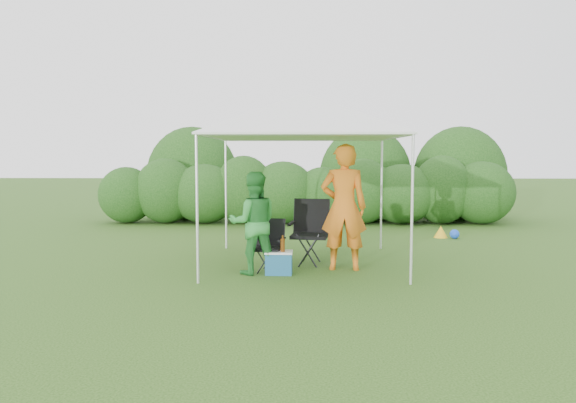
{
  "coord_description": "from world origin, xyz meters",
  "views": [
    {
      "loc": [
        -0.04,
        -8.79,
        1.81
      ],
      "look_at": [
        -0.26,
        0.4,
        1.05
      ],
      "focal_mm": 35.0,
      "sensor_mm": 36.0,
      "label": 1
    }
  ],
  "objects_px": {
    "chair_right": "(310,227)",
    "man": "(344,207)",
    "woman": "(254,223)",
    "canopy": "(304,115)",
    "cooler": "(279,263)",
    "chair_left": "(269,242)"
  },
  "relations": [
    {
      "from": "man",
      "to": "woman",
      "type": "distance_m",
      "value": 1.45
    },
    {
      "from": "man",
      "to": "woman",
      "type": "xyz_separation_m",
      "value": [
        -1.4,
        -0.34,
        -0.21
      ]
    },
    {
      "from": "canopy",
      "to": "cooler",
      "type": "distance_m",
      "value": 2.47
    },
    {
      "from": "canopy",
      "to": "chair_right",
      "type": "xyz_separation_m",
      "value": [
        0.11,
        0.03,
        -1.85
      ]
    },
    {
      "from": "chair_left",
      "to": "canopy",
      "type": "bearing_deg",
      "value": 59.39
    },
    {
      "from": "chair_left",
      "to": "chair_right",
      "type": "bearing_deg",
      "value": 55.24
    },
    {
      "from": "canopy",
      "to": "chair_left",
      "type": "bearing_deg",
      "value": -132.26
    },
    {
      "from": "chair_right",
      "to": "man",
      "type": "xyz_separation_m",
      "value": [
        0.52,
        -0.51,
        0.39
      ]
    },
    {
      "from": "canopy",
      "to": "man",
      "type": "bearing_deg",
      "value": -37.46
    },
    {
      "from": "man",
      "to": "chair_right",
      "type": "bearing_deg",
      "value": -42.04
    },
    {
      "from": "canopy",
      "to": "woman",
      "type": "distance_m",
      "value": 2.02
    },
    {
      "from": "man",
      "to": "cooler",
      "type": "bearing_deg",
      "value": 22.87
    },
    {
      "from": "chair_right",
      "to": "cooler",
      "type": "xyz_separation_m",
      "value": [
        -0.49,
        -0.88,
        -0.43
      ]
    },
    {
      "from": "man",
      "to": "woman",
      "type": "bearing_deg",
      "value": 16.34
    },
    {
      "from": "canopy",
      "to": "chair_right",
      "type": "relative_size",
      "value": 2.88
    },
    {
      "from": "canopy",
      "to": "man",
      "type": "distance_m",
      "value": 1.67
    },
    {
      "from": "canopy",
      "to": "man",
      "type": "relative_size",
      "value": 1.56
    },
    {
      "from": "man",
      "to": "cooler",
      "type": "distance_m",
      "value": 1.35
    },
    {
      "from": "canopy",
      "to": "chair_right",
      "type": "bearing_deg",
      "value": 12.83
    },
    {
      "from": "chair_left",
      "to": "woman",
      "type": "xyz_separation_m",
      "value": [
        -0.22,
        -0.22,
        0.32
      ]
    },
    {
      "from": "man",
      "to": "cooler",
      "type": "xyz_separation_m",
      "value": [
        -1.01,
        -0.38,
        -0.82
      ]
    },
    {
      "from": "chair_right",
      "to": "woman",
      "type": "relative_size",
      "value": 0.69
    }
  ]
}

